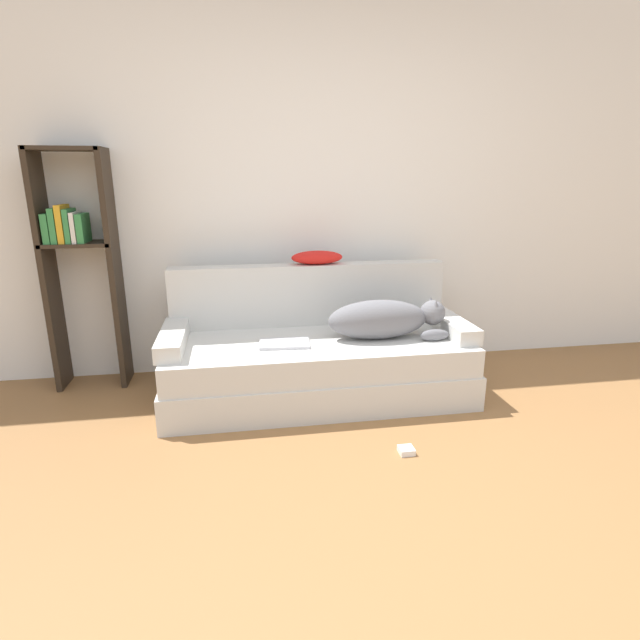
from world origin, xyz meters
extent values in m
plane|color=olive|center=(0.00, 0.00, 0.00)|extent=(20.00, 20.00, 0.00)
cube|color=white|center=(0.00, 2.27, 1.35)|extent=(7.81, 0.06, 2.70)
cube|color=silver|center=(-0.12, 1.64, 0.11)|extent=(1.95, 0.85, 0.22)
cube|color=silver|center=(-0.12, 1.63, 0.31)|extent=(1.91, 0.81, 0.18)
cube|color=silver|center=(-0.12, 1.99, 0.61)|extent=(1.91, 0.15, 0.42)
cube|color=silver|center=(-1.02, 1.63, 0.45)|extent=(0.15, 0.66, 0.10)
cube|color=silver|center=(0.78, 1.63, 0.45)|extent=(0.15, 0.66, 0.10)
ellipsoid|color=slate|center=(0.26, 1.57, 0.52)|extent=(0.65, 0.25, 0.25)
sphere|color=slate|center=(0.63, 1.57, 0.55)|extent=(0.16, 0.16, 0.16)
cone|color=slate|center=(0.63, 1.53, 0.61)|extent=(0.06, 0.06, 0.07)
cone|color=slate|center=(0.63, 1.62, 0.61)|extent=(0.06, 0.06, 0.07)
ellipsoid|color=slate|center=(0.60, 1.46, 0.43)|extent=(0.19, 0.06, 0.08)
cube|color=#B7B7BC|center=(-0.35, 1.54, 0.41)|extent=(0.32, 0.22, 0.02)
ellipsoid|color=red|center=(-0.07, 1.99, 0.87)|extent=(0.36, 0.16, 0.09)
cube|color=#2D2319|center=(-1.84, 2.09, 0.79)|extent=(0.04, 0.26, 1.58)
cube|color=#2D2319|center=(-1.42, 2.09, 0.79)|extent=(0.04, 0.26, 1.58)
cube|color=#2D2319|center=(-1.63, 2.09, 1.57)|extent=(0.43, 0.26, 0.02)
cube|color=#2D2319|center=(-1.63, 2.09, 0.98)|extent=(0.43, 0.26, 0.02)
cube|color=#337F42|center=(-1.79, 2.07, 1.09)|extent=(0.04, 0.20, 0.19)
cube|color=#337F42|center=(-1.74, 2.07, 1.10)|extent=(0.04, 0.20, 0.22)
cube|color=gold|center=(-1.70, 2.07, 1.11)|extent=(0.04, 0.20, 0.24)
cube|color=#337F42|center=(-1.66, 2.07, 1.10)|extent=(0.03, 0.20, 0.21)
cube|color=silver|center=(-1.62, 2.07, 1.09)|extent=(0.03, 0.20, 0.19)
cube|color=#337F42|center=(-1.58, 2.07, 1.08)|extent=(0.04, 0.20, 0.18)
cube|color=white|center=(0.22, 0.83, 0.02)|extent=(0.08, 0.08, 0.03)
camera|label=1|loc=(-0.62, -1.39, 1.40)|focal=28.00mm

